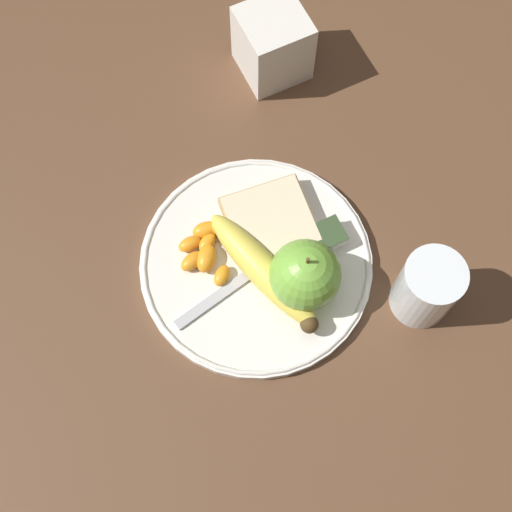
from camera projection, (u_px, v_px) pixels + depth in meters
name	position (u px, v px, depth m)	size (l,w,h in m)	color
ground_plane	(256.00, 266.00, 0.83)	(3.00, 3.00, 0.00)	brown
plate	(256.00, 264.00, 0.82)	(0.27, 0.27, 0.01)	silver
juice_glass	(427.00, 289.00, 0.77)	(0.07, 0.07, 0.09)	silver
apple	(305.00, 275.00, 0.77)	(0.08, 0.08, 0.09)	#72B23D
banana	(262.00, 273.00, 0.79)	(0.08, 0.18, 0.04)	#E0CC4C
bread_slice	(270.00, 222.00, 0.82)	(0.11, 0.10, 0.02)	tan
fork	(252.00, 272.00, 0.81)	(0.18, 0.05, 0.00)	#B2B2B7
jam_packet	(326.00, 237.00, 0.82)	(0.04, 0.03, 0.02)	white
orange_segment_0	(207.00, 242.00, 0.82)	(0.03, 0.03, 0.01)	orange
orange_segment_1	(232.00, 239.00, 0.82)	(0.03, 0.03, 0.02)	orange
orange_segment_2	(192.00, 261.00, 0.81)	(0.03, 0.03, 0.02)	orange
orange_segment_3	(190.00, 244.00, 0.82)	(0.03, 0.02, 0.02)	orange
orange_segment_4	(206.00, 230.00, 0.82)	(0.03, 0.02, 0.02)	orange
orange_segment_5	(206.00, 258.00, 0.81)	(0.04, 0.04, 0.02)	orange
orange_segment_6	(220.00, 226.00, 0.82)	(0.04, 0.03, 0.02)	orange
orange_segment_7	(223.00, 277.00, 0.80)	(0.03, 0.03, 0.01)	orange
condiment_caddy	(273.00, 44.00, 0.88)	(0.08, 0.08, 0.09)	silver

